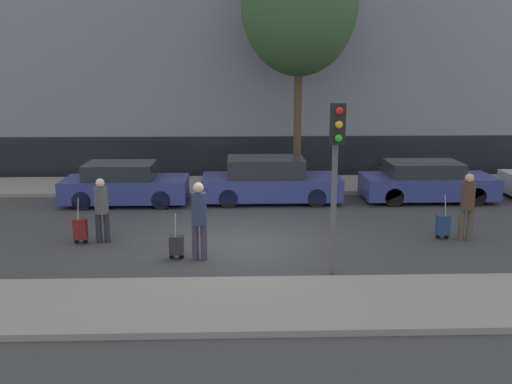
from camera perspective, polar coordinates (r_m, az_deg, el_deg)
The scene contains 16 objects.
ground_plane at distance 14.29m, azimuth -1.93°, elevation -5.31°, with size 80.00×80.00×0.00m, color #38383A.
sidewalk_near at distance 10.76m, azimuth -1.93°, elevation -11.13°, with size 28.00×2.50×0.12m.
sidewalk_far at distance 21.05m, azimuth -1.94°, elevation 0.69°, with size 28.00×3.00×0.12m.
building_facade at distance 24.57m, azimuth -2.05°, elevation 16.29°, with size 28.00×3.48×12.00m.
parked_car_0 at distance 18.81m, azimuth -13.01°, elevation 0.72°, with size 3.94×1.73×1.34m.
parked_car_1 at distance 18.66m, azimuth 1.36°, elevation 1.09°, with size 4.49×1.86×1.45m.
parked_car_2 at distance 19.59m, azimuth 16.68°, elevation 0.95°, with size 4.26×1.76×1.31m.
pedestrian_left at distance 14.74m, azimuth -15.19°, elevation -1.42°, with size 0.35×0.34×1.65m.
trolley_left at distance 14.95m, azimuth -17.17°, elevation -3.57°, with size 0.34×0.29×1.17m.
pedestrian_center at distance 12.97m, azimuth -5.72°, elevation -2.42°, with size 0.35×0.34×1.82m.
trolley_center at distance 13.30m, azimuth -7.97°, elevation -5.28°, with size 0.34×0.29×1.09m.
pedestrian_right at distance 15.36m, azimuth 20.39°, elevation -1.01°, with size 0.34×0.34×1.74m.
trolley_right at distance 15.44m, azimuth 18.20°, elevation -3.14°, with size 0.34×0.29×1.17m.
traffic_light at distance 11.55m, azimuth 8.01°, elevation 3.62°, with size 0.28×0.47×3.66m.
parked_bicycle at distance 21.79m, azimuth 13.47°, elevation 1.91°, with size 1.77×0.06×0.96m.
bare_tree_near_crossing at distance 20.72m, azimuth 4.36°, elevation 18.25°, with size 4.05×4.05×8.82m.
Camera 1 is at (0.03, -13.61, 4.38)m, focal length 40.00 mm.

